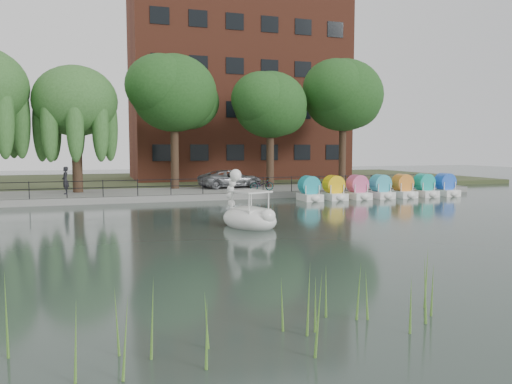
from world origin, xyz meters
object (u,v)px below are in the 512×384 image
pedestrian (65,178)px  swan_boat (248,214)px  minivan (231,177)px  bicycle (262,183)px

pedestrian → swan_boat: 15.49m
swan_boat → minivan: bearing=56.1°
minivan → swan_boat: bearing=155.8°
minivan → swan_boat: 15.42m
minivan → pedestrian: size_ratio=2.69×
bicycle → swan_boat: size_ratio=0.53×
pedestrian → swan_boat: size_ratio=0.60×
pedestrian → bicycle: bearing=77.7°
minivan → bicycle: 3.41m
minivan → pedestrian: 11.27m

